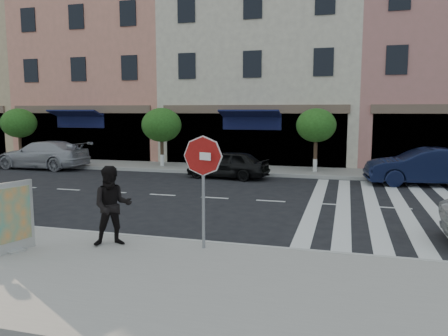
# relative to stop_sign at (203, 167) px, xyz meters

# --- Properties ---
(ground) EXTENTS (120.00, 120.00, 0.00)m
(ground) POSITION_rel_stop_sign_xyz_m (-1.56, 1.96, -1.91)
(ground) COLOR black
(ground) RESTS_ON ground
(sidewalk_near) EXTENTS (60.00, 4.50, 0.15)m
(sidewalk_near) POSITION_rel_stop_sign_xyz_m (-1.56, -1.79, -1.83)
(sidewalk_near) COLOR gray
(sidewalk_near) RESTS_ON ground
(sidewalk_far) EXTENTS (60.00, 3.00, 0.15)m
(sidewalk_far) POSITION_rel_stop_sign_xyz_m (-1.56, 12.96, -1.83)
(sidewalk_far) COLOR gray
(sidewalk_far) RESTS_ON ground
(building_west_mid) EXTENTS (10.00, 9.00, 14.00)m
(building_west_mid) POSITION_rel_stop_sign_xyz_m (-12.56, 18.96, 5.09)
(building_west_mid) COLOR tan
(building_west_mid) RESTS_ON ground
(building_centre) EXTENTS (11.00, 9.00, 11.00)m
(building_centre) POSITION_rel_stop_sign_xyz_m (-2.06, 18.96, 3.59)
(building_centre) COLOR beige
(building_centre) RESTS_ON ground
(street_tree_wa) EXTENTS (2.00, 2.00, 3.05)m
(street_tree_wa) POSITION_rel_stop_sign_xyz_m (-15.56, 12.76, 0.43)
(street_tree_wa) COLOR #473323
(street_tree_wa) RESTS_ON sidewalk_far
(street_tree_wb) EXTENTS (2.10, 2.10, 3.06)m
(street_tree_wb) POSITION_rel_stop_sign_xyz_m (-6.56, 12.76, 0.40)
(street_tree_wb) COLOR #473323
(street_tree_wb) RESTS_ON sidewalk_far
(street_tree_c) EXTENTS (1.90, 1.90, 3.04)m
(street_tree_c) POSITION_rel_stop_sign_xyz_m (1.44, 12.76, 0.45)
(street_tree_c) COLOR #473323
(street_tree_c) RESTS_ON sidewalk_far
(stop_sign) EXTENTS (0.79, 0.35, 2.41)m
(stop_sign) POSITION_rel_stop_sign_xyz_m (0.00, 0.00, 0.00)
(stop_sign) COLOR gray
(stop_sign) RESTS_ON sidewalk_near
(walker) EXTENTS (1.06, 0.99, 1.74)m
(walker) POSITION_rel_stop_sign_xyz_m (-1.97, -0.32, -0.89)
(walker) COLOR black
(walker) RESTS_ON sidewalk_near
(poster_board) EXTENTS (0.42, 0.94, 1.47)m
(poster_board) POSITION_rel_stop_sign_xyz_m (-3.72, -1.30, -1.05)
(poster_board) COLOR beige
(poster_board) RESTS_ON sidewalk_near
(car_far_left) EXTENTS (5.15, 2.21, 1.48)m
(car_far_left) POSITION_rel_stop_sign_xyz_m (-12.71, 11.06, -1.17)
(car_far_left) COLOR #A2A1A7
(car_far_left) RESTS_ON ground
(car_far_mid) EXTENTS (3.90, 1.91, 1.28)m
(car_far_mid) POSITION_rel_stop_sign_xyz_m (-2.33, 10.50, -1.27)
(car_far_mid) COLOR black
(car_far_mid) RESTS_ON ground
(car_far_right) EXTENTS (4.88, 2.21, 1.55)m
(car_far_right) POSITION_rel_stop_sign_xyz_m (6.03, 10.84, -1.13)
(car_far_right) COLOR black
(car_far_right) RESTS_ON ground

